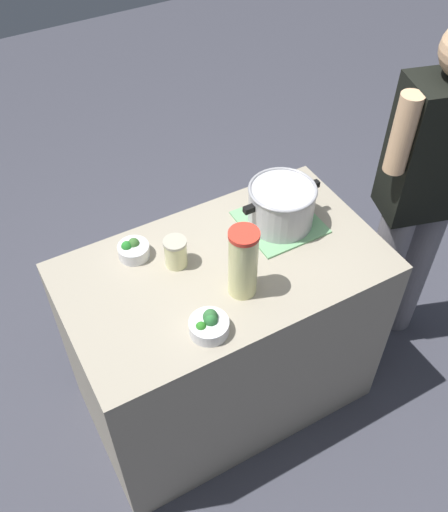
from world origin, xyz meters
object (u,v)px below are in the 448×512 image
mason_jar (176,252)px  person_cook (423,195)px  lemonade_pitcher (243,262)px  broccoli_bowl_front (209,325)px  cooking_pot (281,205)px  broccoli_bowl_center (133,250)px

mason_jar → person_cook: 1.02m
lemonade_pitcher → broccoli_bowl_front: (-0.18, -0.10, -0.10)m
lemonade_pitcher → mason_jar: 0.27m
broccoli_bowl_front → person_cook: person_cook is taller
cooking_pot → broccoli_bowl_front: (-0.47, -0.31, -0.06)m
mason_jar → person_cook: size_ratio=0.07×
lemonade_pitcher → mason_jar: (-0.14, 0.22, -0.08)m
cooking_pot → lemonade_pitcher: lemonade_pitcher is taller
lemonade_pitcher → person_cook: person_cook is taller
cooking_pot → lemonade_pitcher: 0.37m
person_cook → broccoli_bowl_center: bearing=166.5°
mason_jar → person_cook: (1.01, -0.16, -0.04)m
lemonade_pitcher → broccoli_bowl_front: bearing=-151.8°
cooking_pot → person_cook: bearing=-15.2°
mason_jar → broccoli_bowl_front: size_ratio=0.87×
broccoli_bowl_front → person_cook: (1.05, 0.16, -0.02)m
cooking_pot → broccoli_bowl_front: cooking_pot is taller
lemonade_pitcher → mason_jar: lemonade_pitcher is taller
broccoli_bowl_front → lemonade_pitcher: bearing=28.2°
broccoli_bowl_front → person_cook: size_ratio=0.08×
mason_jar → broccoli_bowl_front: 0.32m
lemonade_pitcher → mason_jar: bearing=123.1°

